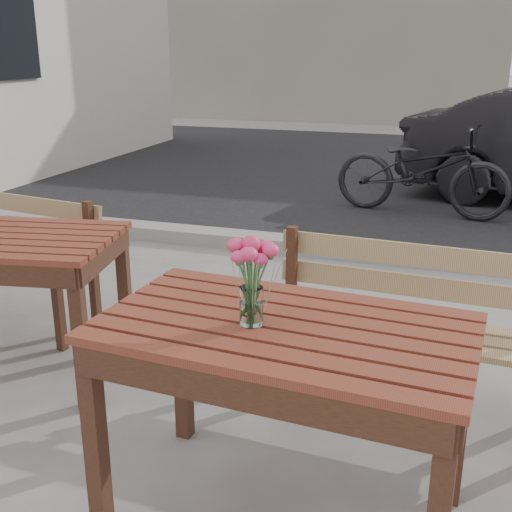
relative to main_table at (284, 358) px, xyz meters
The scene contains 7 objects.
ground 0.71m from the main_table, 39.56° to the left, with size 80.00×80.00×0.00m, color slate.
street 5.28m from the main_table, 87.74° to the left, with size 30.00×8.12×0.12m.
main_table is the anchor object (origin of this frame).
main_bench 1.03m from the main_table, 69.16° to the left, with size 1.39×0.48×0.85m.
main_vase 0.35m from the main_table, 160.03° to the right, with size 0.17×0.17×0.32m.
second_bench 2.53m from the main_table, 150.02° to the left, with size 1.41×0.61×0.85m.
bicycle 4.84m from the main_table, 88.72° to the left, with size 0.63×1.81×0.95m, color black.
Camera 1 is at (0.33, -2.12, 1.70)m, focal length 45.00 mm.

